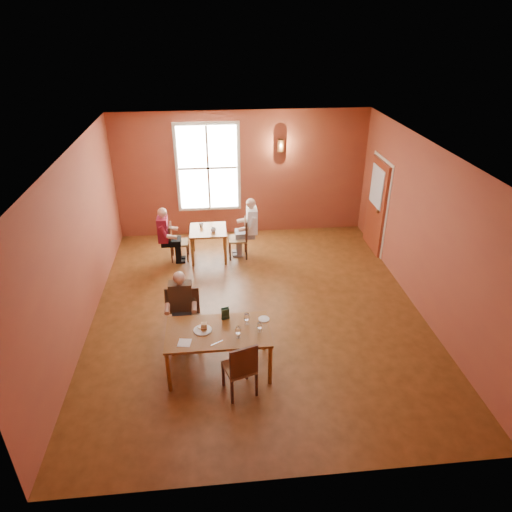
{
  "coord_description": "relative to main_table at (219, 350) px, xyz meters",
  "views": [
    {
      "loc": [
        -0.73,
        -6.99,
        4.94
      ],
      "look_at": [
        0.0,
        0.2,
        1.05
      ],
      "focal_mm": 32.0,
      "sensor_mm": 36.0,
      "label": 1
    }
  ],
  "objects": [
    {
      "name": "wall_back",
      "position": [
        0.74,
        5.0,
        1.13
      ],
      "size": [
        6.0,
        0.04,
        3.0
      ],
      "primitive_type": "cube",
      "color": "brown",
      "rests_on": "ground"
    },
    {
      "name": "goblet_b",
      "position": [
        0.62,
        -0.08,
        0.45
      ],
      "size": [
        0.09,
        0.09,
        0.18
      ],
      "primitive_type": null,
      "rotation": [
        0.0,
        0.0,
        0.27
      ],
      "color": "white",
      "rests_on": "main_table"
    },
    {
      "name": "side_plate",
      "position": [
        0.72,
        0.22,
        0.37
      ],
      "size": [
        0.23,
        0.23,
        0.01
      ],
      "primitive_type": "cylinder",
      "rotation": [
        0.0,
        0.0,
        0.42
      ],
      "color": "white",
      "rests_on": "main_table"
    },
    {
      "name": "goblet_a",
      "position": [
        0.44,
        0.12,
        0.46
      ],
      "size": [
        0.09,
        0.09,
        0.2
      ],
      "primitive_type": null,
      "rotation": [
        0.0,
        0.0,
        -0.07
      ],
      "color": "white",
      "rests_on": "main_table"
    },
    {
      "name": "goblet_c",
      "position": [
        0.29,
        -0.19,
        0.46
      ],
      "size": [
        0.09,
        0.09,
        0.19
      ],
      "primitive_type": null,
      "rotation": [
        0.0,
        0.0,
        -0.25
      ],
      "color": "white",
      "rests_on": "main_table"
    },
    {
      "name": "second_table",
      "position": [
        -0.12,
        3.68,
        -0.01
      ],
      "size": [
        0.8,
        0.8,
        0.7
      ],
      "primitive_type": null,
      "color": "brown",
      "rests_on": "ground"
    },
    {
      "name": "diner_white",
      "position": [
        0.56,
        3.68,
        0.29
      ],
      "size": [
        0.52,
        0.52,
        1.3
      ],
      "primitive_type": null,
      "rotation": [
        0.0,
        0.0,
        1.57
      ],
      "color": "white",
      "rests_on": "ground"
    },
    {
      "name": "wall_sconce",
      "position": [
        1.64,
        4.9,
        1.83
      ],
      "size": [
        0.16,
        0.16,
        0.28
      ],
      "primitive_type": "cylinder",
      "color": "brown",
      "rests_on": "wall_back"
    },
    {
      "name": "wall_front",
      "position": [
        0.74,
        -2.0,
        1.13
      ],
      "size": [
        6.0,
        0.04,
        3.0
      ],
      "primitive_type": "cube",
      "color": "brown",
      "rests_on": "ground"
    },
    {
      "name": "chair_diner_maroon",
      "position": [
        -0.77,
        3.68,
        0.06
      ],
      "size": [
        0.38,
        0.38,
        0.86
      ],
      "primitive_type": null,
      "rotation": [
        0.0,
        0.0,
        -1.57
      ],
      "color": "#492E19",
      "rests_on": "ground"
    },
    {
      "name": "door",
      "position": [
        3.68,
        3.8,
        0.68
      ],
      "size": [
        0.12,
        1.04,
        2.1
      ],
      "primitive_type": "cube",
      "color": "maroon",
      "rests_on": "ground"
    },
    {
      "name": "window",
      "position": [
        -0.06,
        4.95,
        1.33
      ],
      "size": [
        1.36,
        0.1,
        1.96
      ],
      "primitive_type": "cube",
      "color": "white",
      "rests_on": "wall_back"
    },
    {
      "name": "menu_stand",
      "position": [
        0.12,
        0.29,
        0.47
      ],
      "size": [
        0.13,
        0.09,
        0.2
      ],
      "primitive_type": "cube",
      "rotation": [
        0.0,
        0.0,
        0.3
      ],
      "color": "#1E3825",
      "rests_on": "main_table"
    },
    {
      "name": "wall_left",
      "position": [
        -2.26,
        1.5,
        1.13
      ],
      "size": [
        0.04,
        7.0,
        3.0
      ],
      "primitive_type": "cube",
      "color": "brown",
      "rests_on": "ground"
    },
    {
      "name": "cup_a",
      "position": [
        -0.0,
        3.55,
        0.38
      ],
      "size": [
        0.13,
        0.13,
        0.09
      ],
      "primitive_type": "imported",
      "rotation": [
        0.0,
        0.0,
        0.21
      ],
      "color": "white",
      "rests_on": "second_table"
    },
    {
      "name": "plate_food",
      "position": [
        -0.23,
        0.03,
        0.38
      ],
      "size": [
        0.34,
        0.34,
        0.04
      ],
      "primitive_type": "cylinder",
      "rotation": [
        0.0,
        0.0,
        0.26
      ],
      "color": "silver",
      "rests_on": "main_table"
    },
    {
      "name": "chair_empty",
      "position": [
        0.28,
        -0.51,
        0.1
      ],
      "size": [
        0.52,
        0.52,
        0.93
      ],
      "primitive_type": null,
      "rotation": [
        0.0,
        0.0,
        0.3
      ],
      "color": "brown",
      "rests_on": "ground"
    },
    {
      "name": "sandwich",
      "position": [
        -0.2,
        0.04,
        0.42
      ],
      "size": [
        0.09,
        0.08,
        0.11
      ],
      "primitive_type": "cube",
      "rotation": [
        0.0,
        0.0,
        -0.02
      ],
      "color": "#D7B464",
      "rests_on": "main_table"
    },
    {
      "name": "chair_diner_main",
      "position": [
        -0.5,
        0.65,
        0.13
      ],
      "size": [
        0.43,
        0.43,
        0.98
      ],
      "primitive_type": null,
      "rotation": [
        0.0,
        0.0,
        3.14
      ],
      "color": "brown",
      "rests_on": "ground"
    },
    {
      "name": "diner_maroon",
      "position": [
        -0.8,
        3.68,
        0.25
      ],
      "size": [
        0.5,
        0.5,
        1.24
      ],
      "primitive_type": null,
      "rotation": [
        0.0,
        0.0,
        -1.57
      ],
      "color": "maroon",
      "rests_on": "ground"
    },
    {
      "name": "main_table",
      "position": [
        0.0,
        0.0,
        0.0
      ],
      "size": [
        1.56,
        0.88,
        0.73
      ],
      "primitive_type": null,
      "color": "brown",
      "rests_on": "ground"
    },
    {
      "name": "napkin",
      "position": [
        -0.49,
        -0.23,
        0.37
      ],
      "size": [
        0.21,
        0.21,
        0.01
      ],
      "primitive_type": "cube",
      "rotation": [
        0.0,
        0.0,
        -0.16
      ],
      "color": "white",
      "rests_on": "main_table"
    },
    {
      "name": "chair_diner_white",
      "position": [
        0.53,
        3.68,
        0.09
      ],
      "size": [
        0.4,
        0.4,
        0.91
      ],
      "primitive_type": null,
      "rotation": [
        0.0,
        0.0,
        1.57
      ],
      "color": "brown",
      "rests_on": "ground"
    },
    {
      "name": "knife",
      "position": [
        -0.02,
        -0.28,
        0.37
      ],
      "size": [
        0.18,
        0.12,
        0.0
      ],
      "primitive_type": "cube",
      "rotation": [
        0.0,
        0.0,
        0.53
      ],
      "color": "white",
      "rests_on": "main_table"
    },
    {
      "name": "ceiling",
      "position": [
        0.74,
        1.5,
        2.63
      ],
      "size": [
        6.0,
        7.0,
        0.04
      ],
      "primitive_type": "cube",
      "color": "white",
      "rests_on": "wall_back"
    },
    {
      "name": "ground",
      "position": [
        0.74,
        1.5,
        -0.37
      ],
      "size": [
        6.0,
        7.0,
        0.01
      ],
      "primitive_type": "cube",
      "color": "brown",
      "rests_on": "ground"
    },
    {
      "name": "diner_main",
      "position": [
        -0.5,
        0.62,
        0.25
      ],
      "size": [
        0.49,
        0.49,
        1.22
      ],
      "primitive_type": null,
      "rotation": [
        0.0,
        0.0,
        3.14
      ],
      "color": "#462D21",
      "rests_on": "ground"
    },
    {
      "name": "wall_right",
      "position": [
        3.74,
        1.5,
        1.13
      ],
      "size": [
        0.04,
        7.0,
        3.0
      ],
      "primitive_type": "cube",
      "color": "brown",
      "rests_on": "ground"
    },
    {
      "name": "cup_b",
      "position": [
        -0.26,
        3.81,
        0.38
      ],
      "size": [
        0.12,
        0.12,
        0.09
      ],
      "primitive_type": "imported",
      "rotation": [
        0.0,
        0.0,
        -0.32
      ],
      "color": "white",
      "rests_on": "second_table"
    }
  ]
}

